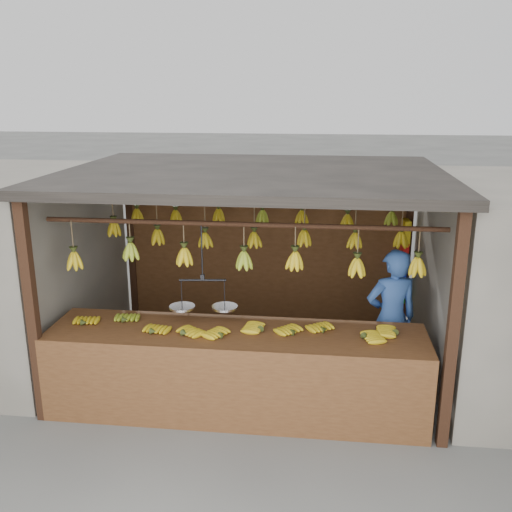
# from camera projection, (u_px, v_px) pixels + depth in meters

# --- Properties ---
(ground) EXTENTS (80.00, 80.00, 0.00)m
(ground) POSITION_uv_depth(u_px,v_px,m) (253.00, 362.00, 7.12)
(ground) COLOR #5B5B57
(stall) EXTENTS (4.30, 3.30, 2.40)m
(stall) POSITION_uv_depth(u_px,v_px,m) (256.00, 202.00, 6.88)
(stall) COLOR black
(stall) RESTS_ON ground
(counter) EXTENTS (3.88, 0.88, 0.96)m
(counter) POSITION_uv_depth(u_px,v_px,m) (234.00, 353.00, 5.74)
(counter) COLOR #59341A
(counter) RESTS_ON ground
(hanging_bananas) EXTENTS (3.63, 2.25, 0.40)m
(hanging_bananas) POSITION_uv_depth(u_px,v_px,m) (253.00, 236.00, 6.67)
(hanging_bananas) COLOR gold
(hanging_bananas) RESTS_ON ground
(balance_scale) EXTENTS (0.70, 0.31, 0.91)m
(balance_scale) POSITION_uv_depth(u_px,v_px,m) (203.00, 302.00, 5.88)
(balance_scale) COLOR black
(balance_scale) RESTS_ON ground
(vendor) EXTENTS (0.67, 0.53, 1.62)m
(vendor) POSITION_uv_depth(u_px,v_px,m) (391.00, 319.00, 6.37)
(vendor) COLOR #3359A5
(vendor) RESTS_ON ground
(bag_bundles) EXTENTS (0.08, 0.26, 1.17)m
(bag_bundles) POSITION_uv_depth(u_px,v_px,m) (403.00, 262.00, 7.92)
(bag_bundles) COLOR yellow
(bag_bundles) RESTS_ON ground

